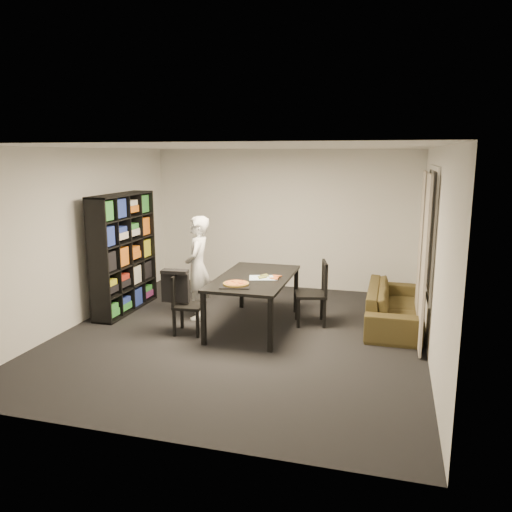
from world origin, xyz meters
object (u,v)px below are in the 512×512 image
(bookshelf, at_px, (124,253))
(pepperoni_pizza, at_px, (236,284))
(chair_right, at_px, (317,289))
(person, at_px, (198,268))
(sofa, at_px, (394,305))
(baking_tray, at_px, (235,286))
(dining_table, at_px, (254,281))
(chair_left, at_px, (183,300))

(bookshelf, xyz_separation_m, pepperoni_pizza, (2.14, -0.78, -0.16))
(pepperoni_pizza, bearing_deg, chair_right, 43.63)
(person, height_order, sofa, person)
(sofa, bearing_deg, baking_tray, 121.08)
(bookshelf, bearing_deg, pepperoni_pizza, -19.92)
(baking_tray, height_order, pepperoni_pizza, pepperoni_pizza)
(dining_table, height_order, person, person)
(chair_left, height_order, sofa, chair_left)
(bookshelf, bearing_deg, chair_left, -28.69)
(chair_right, xyz_separation_m, pepperoni_pizza, (-0.97, -0.92, 0.24))
(person, distance_m, baking_tray, 1.14)
(dining_table, height_order, baking_tray, baking_tray)
(chair_left, relative_size, sofa, 0.43)
(bookshelf, height_order, chair_left, bookshelf)
(chair_left, bearing_deg, baking_tray, -100.92)
(pepperoni_pizza, bearing_deg, chair_left, 177.11)
(dining_table, xyz_separation_m, baking_tray, (-0.11, -0.58, 0.07))
(person, relative_size, pepperoni_pizza, 4.56)
(bookshelf, height_order, chair_right, bookshelf)
(dining_table, relative_size, chair_right, 1.91)
(person, height_order, pepperoni_pizza, person)
(dining_table, xyz_separation_m, person, (-0.95, 0.19, 0.10))
(dining_table, bearing_deg, bookshelf, 174.07)
(bookshelf, distance_m, pepperoni_pizza, 2.28)
(dining_table, relative_size, pepperoni_pizza, 5.23)
(baking_tray, xyz_separation_m, pepperoni_pizza, (0.00, 0.04, 0.02))
(dining_table, relative_size, person, 1.15)
(bookshelf, relative_size, baking_tray, 4.75)
(sofa, bearing_deg, dining_table, 108.89)
(pepperoni_pizza, distance_m, sofa, 2.47)
(bookshelf, height_order, person, bookshelf)
(chair_left, bearing_deg, bookshelf, 56.08)
(dining_table, distance_m, baking_tray, 0.60)
(baking_tray, relative_size, pepperoni_pizza, 1.14)
(chair_right, relative_size, person, 0.60)
(dining_table, height_order, sofa, dining_table)
(sofa, bearing_deg, chair_right, 104.94)
(bookshelf, height_order, baking_tray, bookshelf)
(person, distance_m, pepperoni_pizza, 1.12)
(dining_table, distance_m, pepperoni_pizza, 0.56)
(pepperoni_pizza, xyz_separation_m, sofa, (2.09, 1.22, -0.50))
(dining_table, bearing_deg, baking_tray, -100.43)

